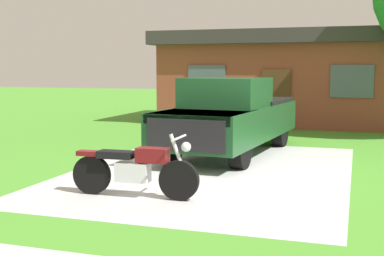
% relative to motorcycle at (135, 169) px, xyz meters
% --- Properties ---
extents(ground_plane, '(80.00, 80.00, 0.00)m').
position_rel_motorcycle_xyz_m(ground_plane, '(0.63, 2.50, -0.47)').
color(ground_plane, '#4B942D').
extents(driveway_pad, '(5.52, 7.83, 0.01)m').
position_rel_motorcycle_xyz_m(driveway_pad, '(0.63, 2.50, -0.47)').
color(driveway_pad, '#BCBCBC').
rests_on(driveway_pad, ground).
extents(motorcycle, '(2.21, 0.70, 1.09)m').
position_rel_motorcycle_xyz_m(motorcycle, '(0.00, 0.00, 0.00)').
color(motorcycle, black).
rests_on(motorcycle, ground).
extents(pickup_truck, '(2.53, 5.78, 1.90)m').
position_rel_motorcycle_xyz_m(pickup_truck, '(0.49, 4.80, 0.48)').
color(pickup_truck, black).
rests_on(pickup_truck, ground).
extents(neighbor_house, '(9.60, 5.60, 3.50)m').
position_rel_motorcycle_xyz_m(neighbor_house, '(0.74, 12.87, 1.32)').
color(neighbor_house, brown).
rests_on(neighbor_house, ground).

